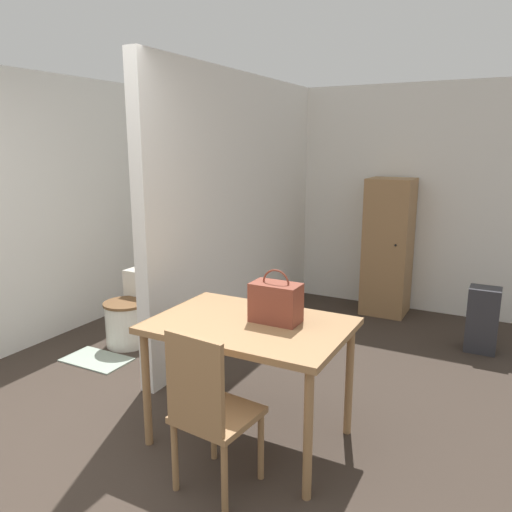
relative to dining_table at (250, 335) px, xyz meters
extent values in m
plane|color=#382D26|center=(-0.57, -1.02, -0.71)|extent=(16.00, 16.00, 0.00)
cube|color=white|center=(-0.57, 3.21, 0.54)|extent=(4.93, 0.12, 2.50)
cube|color=white|center=(-2.59, 1.06, 0.54)|extent=(0.12, 5.17, 2.50)
cube|color=white|center=(-0.99, 1.66, 0.54)|extent=(0.12, 2.98, 2.50)
cube|color=#997047|center=(0.00, 0.00, 0.06)|extent=(1.20, 0.83, 0.04)
cylinder|color=#997047|center=(-0.54, -0.35, -0.33)|extent=(0.05, 0.05, 0.75)
cylinder|color=#997047|center=(0.54, -0.35, -0.33)|extent=(0.05, 0.05, 0.75)
cylinder|color=#997047|center=(-0.54, 0.35, -0.33)|extent=(0.05, 0.05, 0.75)
cylinder|color=#997047|center=(0.54, 0.35, -0.33)|extent=(0.05, 0.05, 0.75)
cube|color=#997047|center=(0.06, -0.47, -0.28)|extent=(0.44, 0.44, 0.04)
cube|color=#997047|center=(0.04, -0.66, -0.02)|extent=(0.36, 0.07, 0.49)
cylinder|color=#997047|center=(-0.09, -0.29, -0.50)|extent=(0.04, 0.04, 0.41)
cylinder|color=#997047|center=(0.24, -0.32, -0.50)|extent=(0.04, 0.04, 0.41)
cylinder|color=#997047|center=(-0.13, -0.62, -0.50)|extent=(0.04, 0.04, 0.41)
cylinder|color=#997047|center=(0.21, -0.66, -0.50)|extent=(0.04, 0.04, 0.41)
cylinder|color=silver|center=(-1.76, 0.81, -0.51)|extent=(0.38, 0.38, 0.40)
cylinder|color=brown|center=(-1.76, 0.81, -0.30)|extent=(0.41, 0.41, 0.02)
cube|color=silver|center=(-1.76, 1.07, -0.18)|extent=(0.35, 0.18, 0.27)
cube|color=brown|center=(0.13, 0.09, 0.21)|extent=(0.30, 0.17, 0.24)
torus|color=brown|center=(0.13, 0.09, 0.33)|extent=(0.18, 0.01, 0.18)
cube|color=#997047|center=(0.16, 2.89, 0.04)|extent=(0.48, 0.47, 1.50)
sphere|color=black|center=(0.29, 2.65, 0.12)|extent=(0.02, 0.02, 0.02)
cube|color=#99A899|center=(-1.76, 0.41, -0.70)|extent=(0.58, 0.35, 0.01)
cube|color=#2D2D33|center=(1.21, 2.22, -0.41)|extent=(0.27, 0.23, 0.60)
camera|label=1|loc=(1.38, -2.54, 1.16)|focal=35.00mm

